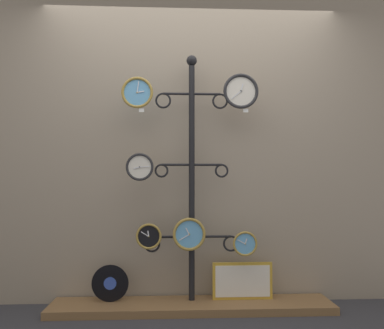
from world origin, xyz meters
name	(u,v)px	position (x,y,z in m)	size (l,w,h in m)	color
ground_plane	(194,328)	(0.00, 0.00, 0.00)	(12.00, 12.00, 0.00)	#333338
shop_wall	(191,135)	(0.00, 0.57, 1.40)	(4.40, 0.04, 2.80)	gray
low_shelf	(192,306)	(0.00, 0.35, 0.03)	(2.20, 0.36, 0.06)	brown
display_stand	(192,208)	(0.00, 0.41, 0.79)	(0.77, 0.38, 2.04)	black
clock_top_left	(137,93)	(-0.43, 0.31, 1.70)	(0.25, 0.04, 0.25)	#60A8DB
clock_top_right	(241,91)	(0.39, 0.32, 1.72)	(0.28, 0.04, 0.28)	silver
clock_middle_left	(140,167)	(-0.41, 0.33, 1.12)	(0.22, 0.04, 0.22)	silver
clock_bottom_left	(149,236)	(-0.34, 0.32, 0.58)	(0.20, 0.04, 0.20)	black
clock_bottom_center	(189,234)	(-0.02, 0.31, 0.59)	(0.26, 0.04, 0.26)	#60A8DB
clock_bottom_right	(245,244)	(0.41, 0.31, 0.52)	(0.19, 0.04, 0.19)	#60A8DB
vinyl_record	(110,283)	(-0.64, 0.39, 0.20)	(0.29, 0.01, 0.29)	black
picture_frame	(242,281)	(0.41, 0.40, 0.21)	(0.48, 0.02, 0.29)	gold
price_tag_upper	(142,110)	(-0.40, 0.31, 1.56)	(0.04, 0.00, 0.03)	white
price_tag_mid	(246,111)	(0.43, 0.32, 1.57)	(0.04, 0.00, 0.03)	white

